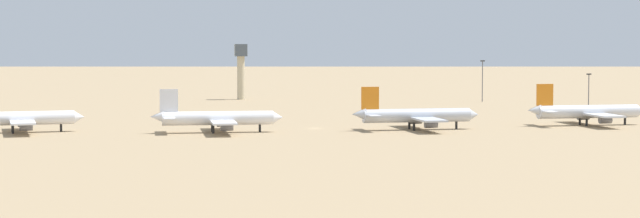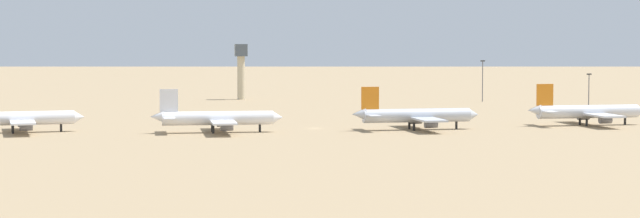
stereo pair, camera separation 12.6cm
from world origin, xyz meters
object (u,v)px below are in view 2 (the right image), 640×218
Objects in this scene: parked_jet_orange_4 at (587,112)px; parked_jet_white_1 at (17,118)px; parked_jet_white_2 at (217,118)px; control_tower at (241,66)px; light_pole_west at (483,78)px; parked_jet_orange_3 at (415,116)px; light_pole_mid at (589,87)px.

parked_jet_white_1 is at bearing 177.35° from parked_jet_orange_4.
parked_jet_white_2 is 163.57m from control_tower.
parked_jet_white_2 is 174.21m from light_pole_west.
parked_jet_orange_3 is 2.20× the size of light_pole_west.
parked_jet_white_1 is 2.88× the size of light_pole_mid.
light_pole_mid reaches higher than parked_jet_white_2.
light_pole_mid is at bearing 31.86° from parked_jet_white_2.
parked_jet_orange_3 is (110.03, -6.93, 0.10)m from parked_jet_white_1.
light_pole_west is 1.34× the size of light_pole_mid.
light_pole_mid reaches higher than parked_jet_orange_3.
light_pole_mid is at bearing -29.22° from control_tower.
light_pole_mid is at bearing 42.56° from parked_jet_orange_3.
parked_jet_orange_3 is (55.94, 0.84, 0.09)m from parked_jet_white_2.
light_pole_mid reaches higher than parked_jet_white_1.
parked_jet_white_2 is 2.15× the size of light_pole_west.
parked_jet_white_2 is 55.95m from parked_jet_orange_3.
parked_jet_white_1 is 209.18m from light_pole_west.
parked_jet_orange_4 is at bearing -112.66° from light_pole_mid.
parked_jet_white_2 is at bearing 177.66° from parked_jet_orange_3.
parked_jet_orange_3 is 142.76m from light_pole_west.
parked_jet_white_1 is at bearing -157.04° from light_pole_mid.
light_pole_west is (115.10, 130.64, 5.72)m from parked_jet_white_2.
parked_jet_orange_4 is at bearing -59.43° from control_tower.
parked_jet_orange_3 is at bearing -174.74° from parked_jet_orange_4.
control_tower is (-36.73, 161.29, 10.08)m from parked_jet_orange_3.
parked_jet_orange_4 is 1.61× the size of control_tower.
parked_jet_white_2 is 2.88× the size of light_pole_mid.
control_tower is (19.21, 162.12, 10.16)m from parked_jet_white_2.
parked_jet_orange_4 is at bearing 5.01° from parked_jet_orange_3.
parked_jet_white_1 is 1.00× the size of parked_jet_white_2.
parked_jet_orange_4 reaches higher than parked_jet_white_2.
light_pole_mid is (125.47, -70.17, -6.65)m from control_tower.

